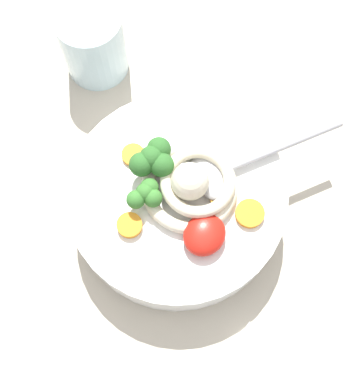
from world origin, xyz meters
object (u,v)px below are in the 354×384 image
soup_spoon (225,170)px  soup_bowl (177,200)px  noodle_pile (191,184)px  drinking_glass (93,43)px

soup_spoon → soup_bowl: bearing=-180.0°
soup_bowl → noodle_pile: size_ratio=2.12×
soup_bowl → noodle_pile: noodle_pile is taller
soup_spoon → drinking_glass: size_ratio=1.78×
soup_bowl → drinking_glass: 21.46cm
soup_spoon → drinking_glass: 22.59cm
soup_spoon → noodle_pile: bearing=-176.5°
soup_bowl → drinking_glass: (10.00, 18.93, 1.50)cm
soup_bowl → noodle_pile: (1.14, -1.00, 4.26)cm
soup_bowl → soup_spoon: bearing=-32.1°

